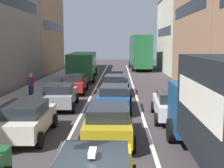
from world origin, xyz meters
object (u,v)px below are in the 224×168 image
object	(u,v)px
bus_mid_queue_primary	(83,63)
bus_far_queue_secondary	(140,51)
sedan_left_lane_third	(60,95)
pedestrian_near_kerb	(30,84)
wagon_left_lane_second	(25,119)
sedan_right_lane_behind_truck	(173,104)
coupe_centre_lane_fourth	(116,84)
pedestrian_mid_sidewalk	(31,82)
sedan_centre_lane_second	(108,122)
hatchback_centre_lane_third	(115,97)
sedan_left_lane_fourth	(74,83)

from	to	relation	value
bus_mid_queue_primary	bus_far_queue_secondary	size ratio (longest dim) A/B	1.00
sedan_left_lane_third	pedestrian_near_kerb	distance (m)	4.90
bus_far_queue_secondary	wagon_left_lane_second	bearing A→B (deg)	166.66
sedan_right_lane_behind_truck	bus_far_queue_secondary	xyz separation A→B (m)	(0.29, 30.68, 2.03)
sedan_left_lane_third	coupe_centre_lane_fourth	xyz separation A→B (m)	(3.36, 5.44, 0.00)
sedan_right_lane_behind_truck	pedestrian_mid_sidewalk	world-z (taller)	pedestrian_mid_sidewalk
wagon_left_lane_second	sedan_left_lane_third	bearing A→B (deg)	-4.03
pedestrian_near_kerb	sedan_right_lane_behind_truck	bearing A→B (deg)	-100.88
sedan_left_lane_third	sedan_right_lane_behind_truck	distance (m)	6.98
bus_far_queue_secondary	sedan_right_lane_behind_truck	bearing A→B (deg)	177.84
sedan_left_lane_third	pedestrian_near_kerb	xyz separation A→B (m)	(-2.94, 3.91, 0.15)
sedan_centre_lane_second	coupe_centre_lane_fourth	distance (m)	11.81
coupe_centre_lane_fourth	sedan_right_lane_behind_truck	bearing A→B (deg)	-156.02
coupe_centre_lane_fourth	bus_far_queue_secondary	bearing A→B (deg)	-5.28
hatchback_centre_lane_third	sedan_right_lane_behind_truck	bearing A→B (deg)	-123.06
wagon_left_lane_second	sedan_right_lane_behind_truck	bearing A→B (deg)	-65.20
sedan_left_lane_third	sedan_right_lane_behind_truck	world-z (taller)	same
sedan_left_lane_third	hatchback_centre_lane_third	bearing A→B (deg)	-102.51
sedan_left_lane_fourth	bus_mid_queue_primary	bearing A→B (deg)	0.85
pedestrian_near_kerb	pedestrian_mid_sidewalk	xyz separation A→B (m)	(-0.23, 1.04, 0.00)
sedan_left_lane_third	coupe_centre_lane_fourth	distance (m)	6.40
sedan_right_lane_behind_truck	bus_mid_queue_primary	world-z (taller)	bus_mid_queue_primary
hatchback_centre_lane_third	wagon_left_lane_second	bearing A→B (deg)	147.82
bus_far_queue_secondary	pedestrian_near_kerb	xyz separation A→B (m)	(-9.67, -24.09, -1.88)
pedestrian_mid_sidewalk	sedan_centre_lane_second	bearing A→B (deg)	-160.27
sedan_left_lane_fourth	pedestrian_mid_sidewalk	xyz separation A→B (m)	(-3.19, -0.83, 0.15)
sedan_left_lane_third	bus_mid_queue_primary	size ratio (longest dim) A/B	0.42
sedan_left_lane_fourth	bus_mid_queue_primary	distance (m)	9.26
sedan_left_lane_third	bus_far_queue_secondary	size ratio (longest dim) A/B	0.42
sedan_left_lane_third	sedan_right_lane_behind_truck	xyz separation A→B (m)	(6.44, -2.69, 0.00)
hatchback_centre_lane_third	pedestrian_mid_sidewalk	xyz separation A→B (m)	(-6.54, 5.48, 0.15)
bus_far_queue_secondary	pedestrian_mid_sidewalk	size ratio (longest dim) A/B	6.37
sedan_centre_lane_second	sedan_left_lane_fourth	size ratio (longest dim) A/B	1.00
sedan_left_lane_fourth	hatchback_centre_lane_third	bearing A→B (deg)	-153.36
bus_mid_queue_primary	coupe_centre_lane_fourth	bearing A→B (deg)	-161.30
sedan_centre_lane_second	bus_mid_queue_primary	xyz separation A→B (m)	(-3.53, 21.34, 0.96)
coupe_centre_lane_fourth	sedan_left_lane_fourth	xyz separation A→B (m)	(-3.34, 0.33, 0.00)
sedan_right_lane_behind_truck	sedan_left_lane_fourth	bearing A→B (deg)	39.70
bus_far_queue_secondary	sedan_left_lane_fourth	bearing A→B (deg)	161.56
bus_mid_queue_primary	sedan_left_lane_third	bearing A→B (deg)	178.80
hatchback_centre_lane_third	sedan_right_lane_behind_truck	size ratio (longest dim) A/B	1.00
bus_far_queue_secondary	pedestrian_near_kerb	size ratio (longest dim) A/B	6.37
hatchback_centre_lane_third	pedestrian_near_kerb	size ratio (longest dim) A/B	2.63
sedan_centre_lane_second	pedestrian_near_kerb	size ratio (longest dim) A/B	2.60
coupe_centre_lane_fourth	sedan_left_lane_fourth	bearing A→B (deg)	87.56
wagon_left_lane_second	coupe_centre_lane_fourth	xyz separation A→B (m)	(3.67, 11.40, 0.00)
coupe_centre_lane_fourth	hatchback_centre_lane_third	bearing A→B (deg)	-176.73
coupe_centre_lane_fourth	pedestrian_near_kerb	xyz separation A→B (m)	(-6.30, -1.54, 0.15)
bus_far_queue_secondary	sedan_left_lane_third	bearing A→B (deg)	164.86
sedan_centre_lane_second	sedan_left_lane_third	world-z (taller)	same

